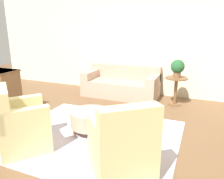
# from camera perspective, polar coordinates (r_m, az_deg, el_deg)

# --- Properties ---
(ground_plane) EXTENTS (16.00, 16.00, 0.00)m
(ground_plane) POSITION_cam_1_polar(r_m,az_deg,el_deg) (4.01, -5.12, -12.15)
(ground_plane) COLOR brown
(wall_back) EXTENTS (9.96, 0.12, 2.80)m
(wall_back) POSITION_cam_1_polar(r_m,az_deg,el_deg) (6.40, 7.53, 11.47)
(wall_back) COLOR beige
(wall_back) RESTS_ON ground_plane
(rug) EXTENTS (2.96, 2.52, 0.01)m
(rug) POSITION_cam_1_polar(r_m,az_deg,el_deg) (4.01, -5.13, -12.08)
(rug) COLOR #BCB2C1
(rug) RESTS_ON ground_plane
(couch) EXTENTS (2.08, 0.94, 0.84)m
(couch) POSITION_cam_1_polar(r_m,az_deg,el_deg) (6.19, 2.43, 1.19)
(couch) COLOR tan
(couch) RESTS_ON ground_plane
(armchair_left) EXTENTS (1.04, 1.03, 1.03)m
(armchair_left) POSITION_cam_1_polar(r_m,az_deg,el_deg) (3.75, -23.00, -8.64)
(armchair_left) COLOR beige
(armchair_left) RESTS_ON rug
(armchair_right) EXTENTS (1.04, 1.03, 1.03)m
(armchair_right) POSITION_cam_1_polar(r_m,az_deg,el_deg) (2.88, 2.84, -15.03)
(armchair_right) COLOR beige
(armchair_right) RESTS_ON rug
(ottoman_table) EXTENTS (0.72, 0.72, 0.41)m
(ottoman_table) POSITION_cam_1_polar(r_m,az_deg,el_deg) (4.07, -5.75, -7.53)
(ottoman_table) COLOR tan
(ottoman_table) RESTS_ON rug
(side_table) EXTENTS (0.53, 0.53, 0.70)m
(side_table) POSITION_cam_1_polar(r_m,az_deg,el_deg) (5.61, 16.36, 0.77)
(side_table) COLOR brown
(side_table) RESTS_ON ground_plane
(potted_plant_on_side_table) EXTENTS (0.33, 0.33, 0.44)m
(potted_plant_on_side_table) POSITION_cam_1_polar(r_m,az_deg,el_deg) (5.51, 16.75, 5.56)
(potted_plant_on_side_table) COLOR brown
(potted_plant_on_side_table) RESTS_ON side_table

